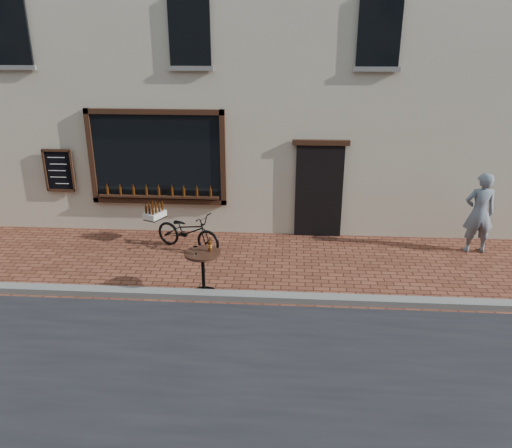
{
  "coord_description": "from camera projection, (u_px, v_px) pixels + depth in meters",
  "views": [
    {
      "loc": [
        1.22,
        -7.8,
        4.5
      ],
      "look_at": [
        0.58,
        1.2,
        1.1
      ],
      "focal_mm": 35.0,
      "sensor_mm": 36.0,
      "label": 1
    }
  ],
  "objects": [
    {
      "name": "shop_building",
      "position": [
        248.0,
        16.0,
        13.25
      ],
      "size": [
        28.0,
        6.2,
        10.0
      ],
      "color": "beige",
      "rests_on": "ground"
    },
    {
      "name": "bistro_table",
      "position": [
        203.0,
        264.0,
        9.09
      ],
      "size": [
        0.66,
        0.66,
        1.13
      ],
      "color": "black",
      "rests_on": "ground"
    },
    {
      "name": "pedestrian",
      "position": [
        479.0,
        213.0,
        10.84
      ],
      "size": [
        0.67,
        0.44,
        1.81
      ],
      "primitive_type": "imported",
      "rotation": [
        0.0,
        0.0,
        3.16
      ],
      "color": "slate",
      "rests_on": "ground"
    },
    {
      "name": "kerb",
      "position": [
        220.0,
        296.0,
        9.12
      ],
      "size": [
        90.0,
        0.25,
        0.12
      ],
      "primitive_type": "cube",
      "color": "slate",
      "rests_on": "ground"
    },
    {
      "name": "ground",
      "position": [
        219.0,
        304.0,
        8.95
      ],
      "size": [
        90.0,
        90.0,
        0.0
      ],
      "primitive_type": "plane",
      "color": "#5D2D1E",
      "rests_on": "ground"
    },
    {
      "name": "cargo_bicycle",
      "position": [
        187.0,
        231.0,
        11.13
      ],
      "size": [
        1.94,
        1.25,
        0.92
      ],
      "rotation": [
        0.0,
        0.0,
        1.15
      ],
      "color": "black",
      "rests_on": "ground"
    }
  ]
}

